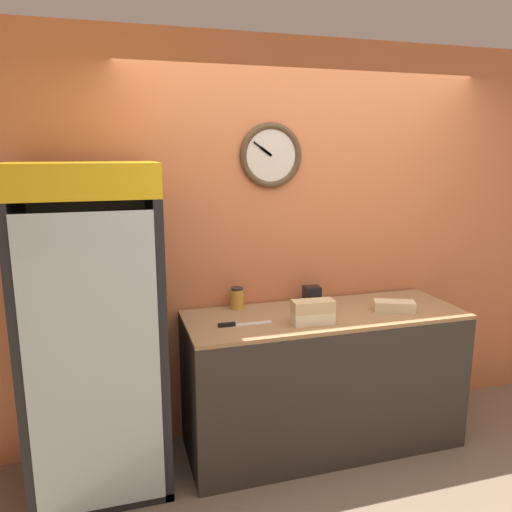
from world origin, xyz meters
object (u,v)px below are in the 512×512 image
(sandwich_stack_bottom, at_px, (313,318))
(sandwich_stack_middle, at_px, (313,306))
(condiment_jar, at_px, (237,298))
(sandwich_flat_right, at_px, (317,306))
(chefs_knife, at_px, (238,324))
(beverage_cooler, at_px, (93,315))
(napkin_dispenser, at_px, (312,295))
(sandwich_flat_left, at_px, (394,306))

(sandwich_stack_bottom, height_order, sandwich_stack_middle, sandwich_stack_middle)
(sandwich_stack_middle, distance_m, condiment_jar, 0.56)
(sandwich_flat_right, distance_m, condiment_jar, 0.53)
(sandwich_stack_middle, bearing_deg, condiment_jar, 131.41)
(chefs_knife, distance_m, condiment_jar, 0.34)
(chefs_knife, xyz_separation_m, condiment_jar, (0.08, 0.32, 0.06))
(sandwich_stack_middle, bearing_deg, beverage_cooler, 170.47)
(chefs_knife, xyz_separation_m, napkin_dispenser, (0.61, 0.29, 0.05))
(sandwich_flat_right, height_order, condiment_jar, condiment_jar)
(condiment_jar, bearing_deg, sandwich_stack_bottom, -48.59)
(chefs_knife, bearing_deg, napkin_dispenser, 25.53)
(sandwich_stack_middle, xyz_separation_m, napkin_dispenser, (0.16, 0.39, -0.05))
(sandwich_flat_left, bearing_deg, sandwich_stack_bottom, -173.09)
(sandwich_flat_right, bearing_deg, sandwich_stack_middle, -119.27)
(beverage_cooler, relative_size, sandwich_flat_left, 6.68)
(sandwich_stack_bottom, xyz_separation_m, chefs_knife, (-0.45, 0.10, -0.03))
(beverage_cooler, bearing_deg, sandwich_stack_bottom, -9.53)
(sandwich_stack_bottom, relative_size, napkin_dispenser, 2.17)
(sandwich_stack_bottom, xyz_separation_m, napkin_dispenser, (0.16, 0.39, 0.02))
(napkin_dispenser, bearing_deg, beverage_cooler, -173.09)
(sandwich_stack_bottom, distance_m, napkin_dispenser, 0.42)
(condiment_jar, bearing_deg, beverage_cooler, -167.26)
(sandwich_stack_bottom, bearing_deg, condiment_jar, 131.41)
(chefs_knife, bearing_deg, sandwich_flat_left, -1.33)
(beverage_cooler, xyz_separation_m, sandwich_stack_middle, (1.28, -0.21, 0.00))
(beverage_cooler, height_order, sandwich_flat_left, beverage_cooler)
(chefs_knife, bearing_deg, sandwich_stack_bottom, -12.37)
(beverage_cooler, distance_m, sandwich_flat_right, 1.40)
(sandwich_flat_left, height_order, chefs_knife, sandwich_flat_left)
(sandwich_flat_left, relative_size, sandwich_flat_right, 1.19)
(sandwich_stack_middle, bearing_deg, sandwich_flat_left, 6.91)
(beverage_cooler, distance_m, sandwich_stack_bottom, 1.30)
(condiment_jar, relative_size, napkin_dispenser, 1.21)
(sandwich_stack_bottom, relative_size, chefs_knife, 0.77)
(chefs_knife, relative_size, napkin_dispenser, 2.80)
(sandwich_flat_right, height_order, napkin_dispenser, napkin_dispenser)
(sandwich_stack_bottom, distance_m, chefs_knife, 0.46)
(sandwich_stack_bottom, relative_size, sandwich_flat_left, 0.91)
(beverage_cooler, height_order, chefs_knife, beverage_cooler)
(beverage_cooler, height_order, condiment_jar, beverage_cooler)
(beverage_cooler, xyz_separation_m, sandwich_flat_left, (1.89, -0.14, -0.08))
(beverage_cooler, height_order, sandwich_stack_middle, beverage_cooler)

